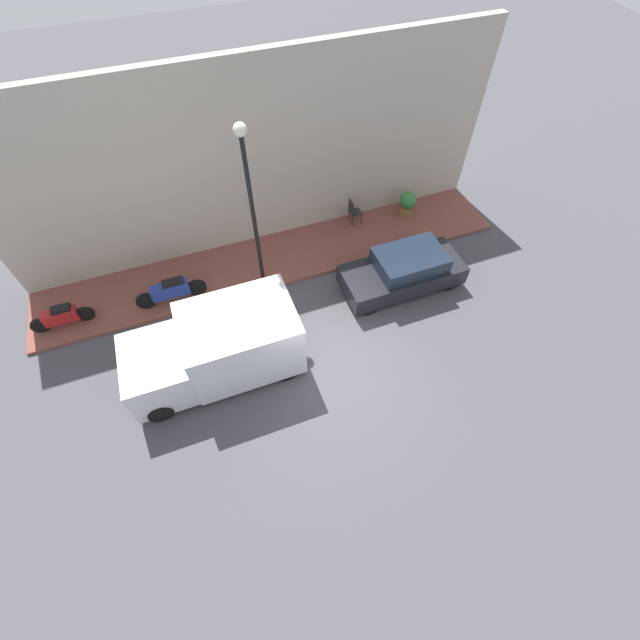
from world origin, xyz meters
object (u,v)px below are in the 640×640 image
potted_plant (407,203)px  delivery_van (216,348)px  motorcycle_red (61,316)px  parked_car (404,271)px  cafe_chair (353,211)px  streetlamp (250,193)px  motorcycle_blue (171,291)px

potted_plant → delivery_van: bearing=117.6°
delivery_van → motorcycle_red: (3.09, 4.07, -0.52)m
parked_car → cafe_chair: bearing=5.5°
motorcycle_red → potted_plant: size_ratio=1.94×
parked_car → delivery_van: size_ratio=0.85×
delivery_van → motorcycle_red: 5.14m
delivery_van → cafe_chair: delivery_van is taller
potted_plant → cafe_chair: bearing=83.3°
streetlamp → potted_plant: bearing=-75.9°
delivery_van → motorcycle_red: bearing=52.9°
potted_plant → streetlamp: bearing=104.1°
parked_car → streetlamp: bearing=69.7°
parked_car → motorcycle_red: 10.45m
delivery_van → streetlamp: size_ratio=0.84×
potted_plant → parked_car: bearing=150.4°
motorcycle_blue → cafe_chair: bearing=-77.7°
cafe_chair → potted_plant: bearing=-96.7°
streetlamp → potted_plant: streetlamp is taller
motorcycle_red → parked_car: bearing=-101.1°
delivery_van → motorcycle_blue: (2.92, 0.88, -0.47)m
parked_car → streetlamp: 5.37m
motorcycle_red → cafe_chair: 10.02m
potted_plant → cafe_chair: size_ratio=0.96×
streetlamp → cafe_chair: size_ratio=5.66×
delivery_van → potted_plant: (4.15, -7.92, -0.45)m
motorcycle_blue → motorcycle_red: motorcycle_blue is taller
potted_plant → cafe_chair: 2.07m
cafe_chair → streetlamp: bearing=114.1°
parked_car → potted_plant: (3.06, -1.74, -0.05)m
motorcycle_blue → streetlamp: 4.15m
motorcycle_red → streetlamp: size_ratio=0.33×
motorcycle_red → delivery_van: bearing=-127.1°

